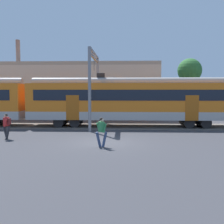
# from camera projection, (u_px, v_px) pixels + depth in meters

# --- Properties ---
(ground_plane) EXTENTS (160.00, 160.00, 0.00)m
(ground_plane) POSITION_uv_depth(u_px,v_px,m) (104.00, 142.00, 15.99)
(ground_plane) COLOR #38383D
(track_bed) EXTENTS (80.00, 4.40, 0.01)m
(track_bed) POSITION_uv_depth(u_px,v_px,m) (10.00, 126.00, 23.84)
(track_bed) COLOR #605951
(track_bed) RESTS_ON ground
(commuter_train) EXTENTS (38.05, 3.07, 4.73)m
(commuter_train) POSITION_uv_depth(u_px,v_px,m) (36.00, 101.00, 23.56)
(commuter_train) COLOR #B2ADA8
(commuter_train) RESTS_ON ground
(pedestrian_red) EXTENTS (0.62, 0.58, 1.67)m
(pedestrian_red) POSITION_uv_depth(u_px,v_px,m) (7.00, 124.00, 17.03)
(pedestrian_red) COLOR #28282D
(pedestrian_red) RESTS_ON ground
(pedestrian_green) EXTENTS (0.71, 0.49, 1.67)m
(pedestrian_green) POSITION_uv_depth(u_px,v_px,m) (101.00, 130.00, 14.54)
(pedestrian_green) COLOR navy
(pedestrian_green) RESTS_ON ground
(catenary_gantry) EXTENTS (0.24, 6.64, 6.53)m
(catenary_gantry) POSITION_uv_depth(u_px,v_px,m) (94.00, 78.00, 23.18)
(catenary_gantry) COLOR gray
(catenary_gantry) RESTS_ON ground
(background_building) EXTENTS (20.71, 5.00, 9.20)m
(background_building) POSITION_uv_depth(u_px,v_px,m) (70.00, 91.00, 31.12)
(background_building) COLOR #B2A899
(background_building) RESTS_ON ground
(street_tree_right) EXTENTS (3.00, 3.00, 7.23)m
(street_tree_right) POSITION_uv_depth(u_px,v_px,m) (190.00, 71.00, 32.66)
(street_tree_right) COLOR brown
(street_tree_right) RESTS_ON ground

